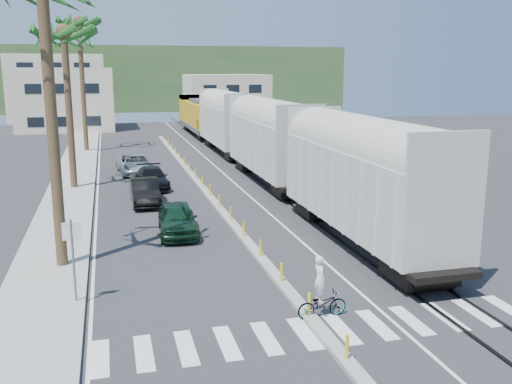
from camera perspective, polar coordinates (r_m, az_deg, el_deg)
ground at (r=19.73m, az=4.30°, el=-11.28°), size 140.00×140.00×0.00m
sidewalk at (r=42.88m, az=-17.78°, el=1.17°), size 3.00×90.00×0.15m
rails at (r=47.06m, az=-0.96°, el=2.65°), size 1.56×100.00×0.06m
median at (r=38.32m, az=-5.38°, el=0.47°), size 0.45×60.00×0.85m
crosswalk at (r=18.03m, az=6.42°, el=-13.69°), size 14.00×2.20×0.01m
lane_markings at (r=42.99m, az=-9.30°, el=1.53°), size 9.42×90.00×0.01m
freight_train at (r=45.32m, az=-0.55°, el=5.95°), size 3.00×60.94×5.85m
palm_trees at (r=39.96m, az=-18.38°, el=15.86°), size 3.50×37.20×13.75m
street_sign at (r=20.02m, az=-17.87°, el=-5.49°), size 0.60×0.08×3.00m
buildings at (r=88.82m, az=-15.13°, el=9.55°), size 38.00×27.00×10.00m
hillside at (r=117.26m, az=-11.95°, el=11.06°), size 80.00×20.00×12.00m
car_lead at (r=27.82m, az=-7.86°, el=-2.67°), size 2.30×4.69×1.53m
car_second at (r=34.34m, az=-11.07°, el=0.04°), size 1.67×4.56×1.49m
car_third at (r=38.83m, az=-10.33°, el=1.38°), size 2.21×4.87×1.38m
car_rear at (r=44.55m, az=-12.01°, el=2.74°), size 3.34×5.67×1.46m
cyclist at (r=18.73m, az=6.55°, el=-10.45°), size 0.81×1.76×2.08m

